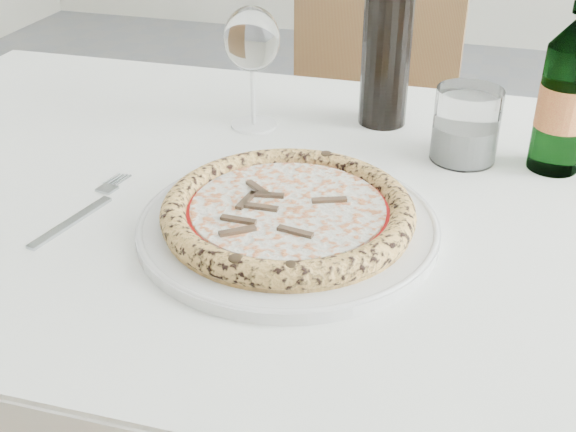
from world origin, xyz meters
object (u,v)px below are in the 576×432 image
object	(u,v)px
plate	(288,224)
wine_glass	(252,42)
chair_far	(364,119)
pizza	(288,211)
beer_bottle	(566,95)
dining_table	(309,252)
tumbler	(465,130)
wine_bottle	(387,42)

from	to	relation	value
plate	wine_glass	distance (m)	0.33
chair_far	pizza	distance (m)	0.92
plate	beer_bottle	world-z (taller)	beer_bottle
dining_table	tumbler	size ratio (longest dim) A/B	14.25
tumbler	wine_bottle	xyz separation A→B (m)	(-0.13, 0.10, 0.08)
pizza	beer_bottle	size ratio (longest dim) A/B	1.12
tumbler	beer_bottle	xyz separation A→B (m)	(0.12, 0.01, 0.06)
dining_table	wine_glass	distance (m)	0.31
pizza	beer_bottle	bearing A→B (deg)	41.31
tumbler	wine_bottle	world-z (taller)	wine_bottle
tumbler	beer_bottle	size ratio (longest dim) A/B	0.39
wine_glass	wine_bottle	size ratio (longest dim) A/B	0.62
chair_far	dining_table	bearing A→B (deg)	-84.57
tumbler	wine_glass	bearing A→B (deg)	175.31
tumbler	wine_bottle	bearing A→B (deg)	143.20
plate	tumbler	distance (m)	0.31
plate	wine_bottle	size ratio (longest dim) A/B	1.18
dining_table	wine_bottle	bearing A→B (deg)	79.28
dining_table	beer_bottle	bearing A→B (deg)	28.22
dining_table	wine_bottle	size ratio (longest dim) A/B	4.88
wine_glass	tumbler	size ratio (longest dim) A/B	1.80
tumbler	beer_bottle	distance (m)	0.13
chair_far	wine_bottle	distance (m)	0.65
dining_table	pizza	xyz separation A→B (m)	(-0.00, -0.10, 0.12)
wine_bottle	beer_bottle	bearing A→B (deg)	-20.07
dining_table	chair_far	distance (m)	0.80
pizza	wine_bottle	distance (m)	0.36
plate	tumbler	size ratio (longest dim) A/B	3.44
chair_far	wine_bottle	bearing A→B (deg)	-77.28
wine_glass	wine_bottle	xyz separation A→B (m)	(0.18, 0.07, -0.00)
chair_far	beer_bottle	bearing A→B (deg)	-59.64
pizza	wine_glass	bearing A→B (deg)	116.05
wine_glass	tumbler	world-z (taller)	wine_glass
pizza	wine_bottle	bearing A→B (deg)	82.33
dining_table	tumbler	bearing A→B (deg)	40.77
plate	beer_bottle	size ratio (longest dim) A/B	1.33
dining_table	pizza	size ratio (longest dim) A/B	4.95
tumbler	plate	bearing A→B (deg)	-124.88
plate	tumbler	xyz separation A→B (m)	(0.17, 0.25, 0.03)
plate	wine_bottle	world-z (taller)	wine_bottle
chair_far	beer_bottle	world-z (taller)	beer_bottle
pizza	tumbler	size ratio (longest dim) A/B	2.88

